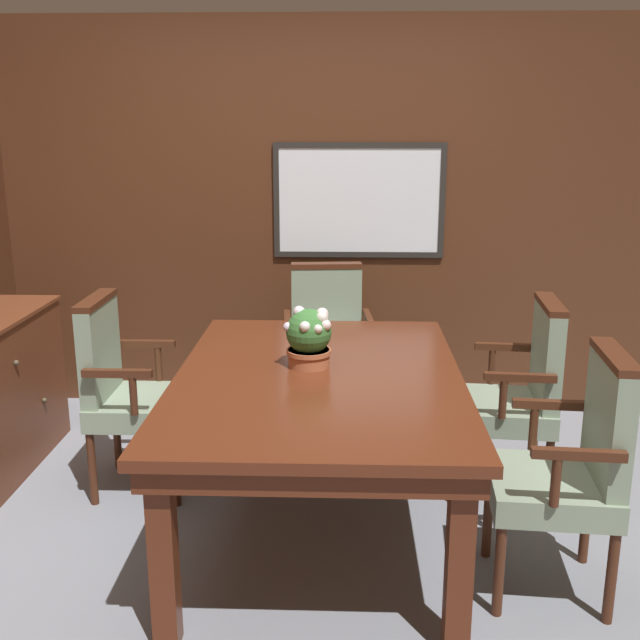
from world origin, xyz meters
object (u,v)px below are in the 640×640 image
Objects in this scene: chair_right_near at (572,463)px; potted_plant at (309,337)px; chair_right_far at (519,389)px; chair_head_far at (327,340)px; dining_table at (319,393)px; chair_left_far at (125,385)px.

potted_plant is (-1.04, 0.51, 0.35)m from chair_right_near.
chair_right_far is at bearing 17.19° from potted_plant.
chair_right_far is at bearing -45.90° from chair_head_far.
chair_right_far is 3.66× the size of potted_plant.
chair_right_near reaches higher than dining_table.
chair_head_far is 1.00× the size of chair_right_near.
chair_right_far is 1.00× the size of chair_head_far.
chair_left_far is (-1.97, 0.82, 0.00)m from chair_right_near.
chair_head_far is (-0.96, 0.84, 0.00)m from chair_right_far.
chair_right_far and chair_right_near have the same top height.
dining_table is 0.25m from potted_plant.
chair_right_far is at bearing -174.18° from chair_right_near.
chair_head_far is at bearing -144.92° from chair_right_near.
chair_head_far is at bearing 89.73° from dining_table.
dining_table is at bearing -108.00° from chair_right_near.
chair_right_far is 1.12m from potted_plant.
chair_head_far and chair_left_far have the same top height.
chair_head_far is 1.30m from chair_left_far.
chair_right_near is at bearing -22.39° from dining_table.
chair_right_near and chair_left_far have the same top height.
dining_table is at bearing -62.48° from chair_right_far.
chair_right_far and chair_left_far have the same top height.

